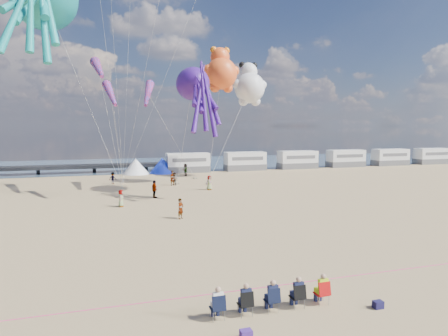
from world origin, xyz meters
TOP-DOWN VIEW (x-y plane):
  - ground at (0.00, 0.00)m, footprint 120.00×120.00m
  - water at (0.00, 55.00)m, footprint 120.00×120.00m
  - motorhome_0 at (6.00, 40.00)m, footprint 6.60×2.50m
  - motorhome_1 at (15.50, 40.00)m, footprint 6.60×2.50m
  - motorhome_2 at (25.00, 40.00)m, footprint 6.60×2.50m
  - motorhome_3 at (34.50, 40.00)m, footprint 6.60×2.50m
  - motorhome_4 at (44.00, 40.00)m, footprint 6.60×2.50m
  - motorhome_5 at (53.50, 40.00)m, footprint 6.60×2.50m
  - tent_white at (-2.00, 40.00)m, footprint 4.00×4.00m
  - tent_blue at (2.00, 40.00)m, footprint 4.00×4.00m
  - spectator_row at (-0.81, -7.18)m, footprint 6.10×0.90m
  - cooler_purple at (-2.47, -8.82)m, footprint 0.40×0.30m
  - cooler_navy at (3.33, -8.21)m, footprint 0.38×0.28m
  - rope_line at (0.00, -5.00)m, footprint 34.00×0.03m
  - standing_person at (-1.17, 9.27)m, footprint 0.69×0.67m
  - beachgoer_0 at (4.65, 22.27)m, footprint 0.69×0.55m
  - beachgoer_1 at (1.54, 26.84)m, footprint 0.91×0.86m
  - beachgoer_2 at (-5.63, 30.15)m, footprint 0.90×0.83m
  - beachgoer_3 at (-1.94, 18.93)m, footprint 0.99×1.31m
  - beachgoer_4 at (4.72, 35.79)m, footprint 0.96×1.09m
  - beachgoer_5 at (1.30, 26.92)m, footprint 1.74×0.87m
  - beachgoer_6 at (-5.38, 15.42)m, footprint 0.51×0.64m
  - sandbag_a at (-4.73, 24.64)m, footprint 0.50×0.35m
  - sandbag_b at (1.94, 27.47)m, footprint 0.50×0.35m
  - sandbag_c at (5.62, 26.47)m, footprint 0.50×0.35m
  - sandbag_d at (5.26, 31.95)m, footprint 0.50×0.35m
  - sandbag_e at (-4.42, 29.96)m, footprint 0.50×0.35m
  - kite_octopus_purple at (2.48, 20.79)m, footprint 4.59×8.75m
  - kite_panda at (12.67, 30.70)m, footprint 5.08×4.79m
  - kite_teddy_orange at (7.11, 25.64)m, footprint 5.06×4.82m
  - windsock_left at (-6.95, 23.41)m, footprint 1.78×6.92m
  - windsock_mid at (-1.73, 24.72)m, footprint 2.35×6.85m
  - windsock_right at (-5.88, 19.56)m, footprint 1.64×4.94m

SIDE VIEW (x-z plane):
  - ground at x=0.00m, z-range 0.00..0.00m
  - water at x=0.00m, z-range 0.02..0.02m
  - rope_line at x=0.00m, z-range 0.00..0.04m
  - sandbag_a at x=-4.73m, z-range 0.00..0.22m
  - sandbag_b at x=1.94m, z-range 0.00..0.22m
  - sandbag_c at x=5.62m, z-range 0.00..0.22m
  - sandbag_d at x=5.26m, z-range 0.00..0.22m
  - sandbag_e at x=-4.42m, z-range 0.00..0.22m
  - cooler_navy at x=3.33m, z-range 0.00..0.30m
  - cooler_purple at x=-2.47m, z-range 0.00..0.32m
  - spectator_row at x=-0.81m, z-range 0.00..1.30m
  - beachgoer_2 at x=-5.63m, z-range 0.00..1.49m
  - beachgoer_6 at x=-5.38m, z-range 0.00..1.53m
  - beachgoer_1 at x=1.54m, z-range 0.00..1.57m
  - standing_person at x=-1.17m, z-range 0.00..1.60m
  - beachgoer_0 at x=4.65m, z-range 0.00..1.64m
  - beachgoer_4 at x=4.72m, z-range 0.00..1.77m
  - beachgoer_5 at x=1.30m, z-range 0.00..1.80m
  - beachgoer_3 at x=-1.94m, z-range 0.00..1.80m
  - tent_white at x=-2.00m, z-range 0.00..2.40m
  - tent_blue at x=2.00m, z-range 0.00..2.40m
  - motorhome_0 at x=6.00m, z-range 0.00..3.00m
  - motorhome_1 at x=15.50m, z-range 0.00..3.00m
  - motorhome_2 at x=25.00m, z-range 0.00..3.00m
  - motorhome_3 at x=34.50m, z-range 0.00..3.00m
  - motorhome_4 at x=44.00m, z-range 0.00..3.00m
  - motorhome_5 at x=53.50m, z-range 0.00..3.00m
  - windsock_right at x=-5.88m, z-range 7.82..12.68m
  - windsock_mid at x=-1.73m, z-range 7.38..14.16m
  - kite_octopus_purple at x=2.48m, z-range 6.82..16.40m
  - kite_panda at x=12.67m, z-range 8.82..15.90m
  - windsock_left at x=-6.95m, z-range 9.73..16.57m
  - kite_teddy_orange at x=7.11m, z-range 10.18..16.67m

